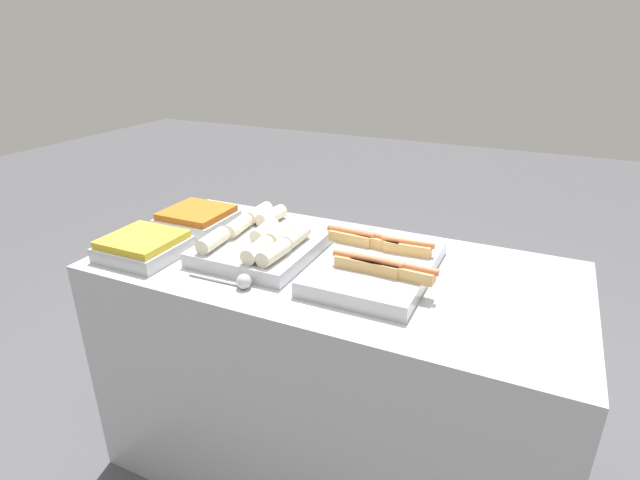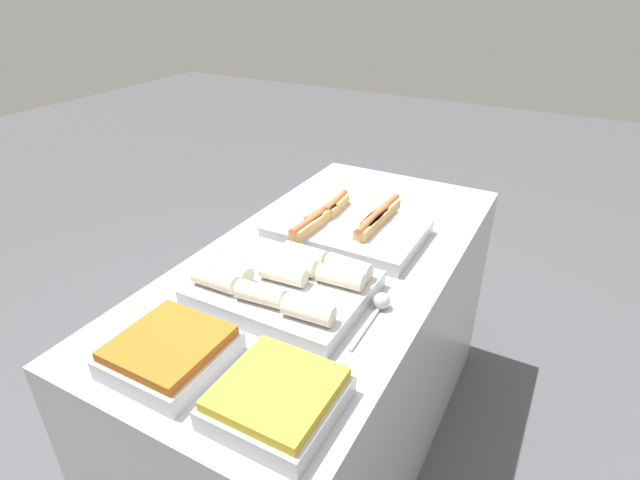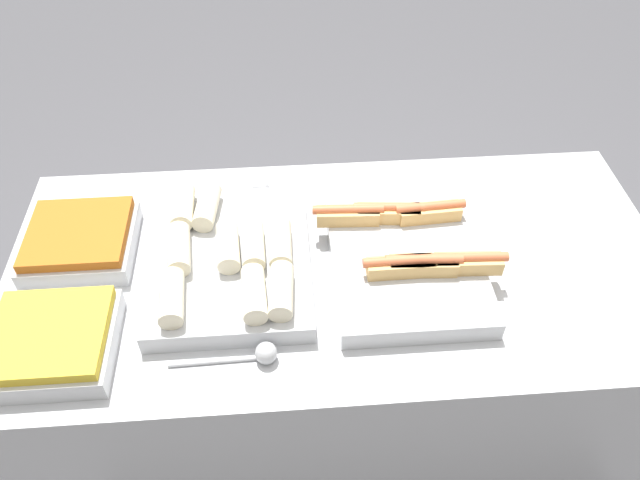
% 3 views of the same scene
% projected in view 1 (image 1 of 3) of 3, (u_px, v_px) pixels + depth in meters
% --- Properties ---
extents(ground_plane, '(12.00, 12.00, 0.00)m').
position_uv_depth(ground_plane, '(330.00, 459.00, 1.99)').
color(ground_plane, '#4C4C51').
extents(counter, '(1.57, 0.76, 0.86)m').
position_uv_depth(counter, '(331.00, 371.00, 1.82)').
color(counter, '#B7BABF').
rests_on(counter, ground_plane).
extents(tray_hotdogs, '(0.42, 0.50, 0.10)m').
position_uv_depth(tray_hotdogs, '(377.00, 264.00, 1.57)').
color(tray_hotdogs, '#B7BABF').
rests_on(tray_hotdogs, counter).
extents(tray_wraps, '(0.36, 0.46, 0.10)m').
position_uv_depth(tray_wraps, '(265.00, 241.00, 1.72)').
color(tray_wraps, '#B7BABF').
rests_on(tray_wraps, counter).
extents(tray_side_front, '(0.25, 0.24, 0.07)m').
position_uv_depth(tray_side_front, '(143.00, 246.00, 1.69)').
color(tray_side_front, '#B7BABF').
rests_on(tray_side_front, counter).
extents(tray_side_back, '(0.25, 0.24, 0.07)m').
position_uv_depth(tray_side_back, '(197.00, 219.00, 1.94)').
color(tray_side_back, '#B7BABF').
rests_on(tray_side_back, counter).
extents(serving_spoon_near, '(0.22, 0.05, 0.05)m').
position_uv_depth(serving_spoon_near, '(239.00, 281.00, 1.49)').
color(serving_spoon_near, '#B2B5BA').
rests_on(serving_spoon_near, counter).
extents(serving_spoon_far, '(0.21, 0.05, 0.05)m').
position_uv_depth(serving_spoon_far, '(313.00, 224.00, 1.93)').
color(serving_spoon_far, '#B2B5BA').
rests_on(serving_spoon_far, counter).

